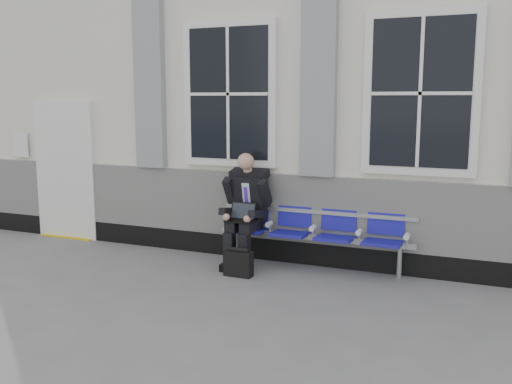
% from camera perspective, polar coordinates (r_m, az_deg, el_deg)
% --- Properties ---
extents(ground, '(70.00, 70.00, 0.00)m').
position_cam_1_polar(ground, '(6.14, 10.27, -11.72)').
color(ground, slate).
rests_on(ground, ground).
extents(station_building, '(14.40, 4.40, 4.49)m').
position_cam_1_polar(station_building, '(9.17, 15.29, 9.21)').
color(station_building, silver).
rests_on(station_building, ground).
extents(bench, '(2.60, 0.47, 0.91)m').
position_cam_1_polar(bench, '(7.42, 5.85, -3.47)').
color(bench, '#9EA0A3').
rests_on(bench, ground).
extents(businessman, '(0.61, 0.82, 1.49)m').
position_cam_1_polar(businessman, '(7.55, -0.99, -1.31)').
color(businessman, black).
rests_on(businessman, ground).
extents(briefcase, '(0.36, 0.16, 0.36)m').
position_cam_1_polar(briefcase, '(7.15, -1.76, -7.12)').
color(briefcase, black).
rests_on(briefcase, ground).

